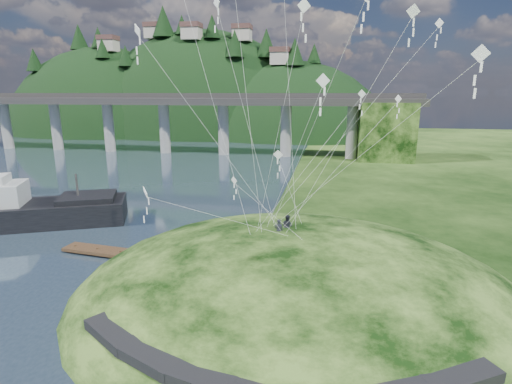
# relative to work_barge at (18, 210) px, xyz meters

# --- Properties ---
(ground) EXTENTS (320.00, 320.00, 0.00)m
(ground) POSITION_rel_work_barge_xyz_m (25.25, -12.22, -2.00)
(ground) COLOR black
(ground) RESTS_ON ground
(grass_hill) EXTENTS (36.00, 32.00, 13.00)m
(grass_hill) POSITION_rel_work_barge_xyz_m (33.25, -10.22, -3.50)
(grass_hill) COLOR black
(grass_hill) RESTS_ON ground
(footpath) EXTENTS (22.29, 5.84, 0.83)m
(footpath) POSITION_rel_work_barge_xyz_m (32.71, -21.97, 0.09)
(footpath) COLOR black
(footpath) RESTS_ON ground
(bridge) EXTENTS (160.00, 11.00, 15.00)m
(bridge) POSITION_rel_work_barge_xyz_m (-1.21, 57.84, 7.71)
(bridge) COLOR #2D2B2B
(bridge) RESTS_ON ground
(far_ridge) EXTENTS (153.00, 70.00, 94.50)m
(far_ridge) POSITION_rel_work_barge_xyz_m (-18.33, 109.95, -9.43)
(far_ridge) COLOR black
(far_ridge) RESTS_ON ground
(work_barge) EXTENTS (23.34, 15.01, 7.98)m
(work_barge) POSITION_rel_work_barge_xyz_m (0.00, 0.00, 0.00)
(work_barge) COLOR black
(work_barge) RESTS_ON ground
(wooden_dock) EXTENTS (12.11, 3.05, 0.86)m
(wooden_dock) POSITION_rel_work_barge_xyz_m (16.17, -6.06, -1.62)
(wooden_dock) COLOR #392617
(wooden_dock) RESTS_ON ground
(kite_flyers) EXTENTS (1.46, 2.04, 1.86)m
(kite_flyers) POSITION_rel_work_barge_xyz_m (32.05, -8.94, 3.88)
(kite_flyers) COLOR #23242F
(kite_flyers) RESTS_ON ground
(kite_swarm) EXTENTS (20.20, 16.19, 21.23)m
(kite_swarm) POSITION_rel_work_barge_xyz_m (32.24, -9.53, 16.19)
(kite_swarm) COLOR white
(kite_swarm) RESTS_ON ground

